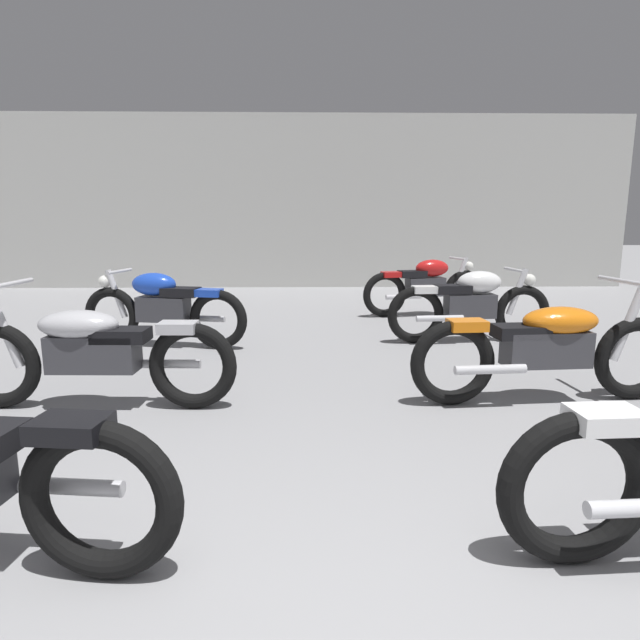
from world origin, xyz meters
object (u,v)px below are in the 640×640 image
motorcycle_left_row_1 (92,351)px  motorcycle_right_row_2 (471,304)px  motorcycle_left_row_2 (163,307)px  motorcycle_right_row_1 (548,346)px  motorcycle_right_row_3 (426,285)px

motorcycle_left_row_1 → motorcycle_right_row_2: motorcycle_left_row_1 is taller
motorcycle_left_row_2 → motorcycle_right_row_1: motorcycle_right_row_1 is taller
motorcycle_left_row_2 → motorcycle_right_row_3: (3.44, 1.98, 0.00)m
motorcycle_left_row_2 → motorcycle_right_row_1: 4.05m
motorcycle_left_row_2 → motorcycle_right_row_2: same height
motorcycle_right_row_2 → motorcycle_right_row_3: 1.84m
motorcycle_left_row_1 → motorcycle_right_row_3: size_ratio=1.11×
motorcycle_right_row_1 → motorcycle_right_row_2: 2.12m
motorcycle_left_row_1 → motorcycle_right_row_1: bearing=1.1°
motorcycle_right_row_1 → motorcycle_right_row_2: (0.04, 2.12, 0.01)m
motorcycle_left_row_2 → motorcycle_right_row_1: size_ratio=0.90×
motorcycle_left_row_1 → motorcycle_right_row_2: bearing=31.6°
motorcycle_right_row_1 → motorcycle_right_row_3: bearing=91.4°
motorcycle_right_row_3 → motorcycle_right_row_1: bearing=-88.6°
motorcycle_right_row_2 → motorcycle_right_row_1: bearing=-91.0°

